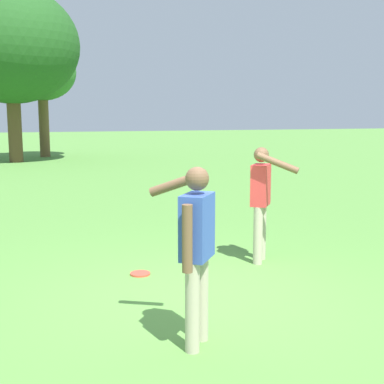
# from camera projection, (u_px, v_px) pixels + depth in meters

# --- Properties ---
(ground_plane) EXTENTS (120.00, 120.00, 0.00)m
(ground_plane) POSITION_uv_depth(u_px,v_px,m) (200.00, 299.00, 5.84)
(ground_plane) COLOR #568E3D
(person_thrower) EXTENTS (0.51, 0.84, 1.64)m
(person_thrower) POSITION_uv_depth(u_px,v_px,m) (261.00, 195.00, 7.20)
(person_thrower) COLOR #B7AD93
(person_thrower) RESTS_ON ground
(person_catcher) EXTENTS (0.51, 0.84, 1.64)m
(person_catcher) POSITION_uv_depth(u_px,v_px,m) (196.00, 243.00, 4.53)
(person_catcher) COLOR #B7AD93
(person_catcher) RESTS_ON ground
(frisbee) EXTENTS (0.26, 0.26, 0.03)m
(frisbee) POSITION_uv_depth(u_px,v_px,m) (140.00, 274.00, 6.73)
(frisbee) COLOR #E04733
(frisbee) RESTS_ON ground
(tree_broad_center) EXTENTS (5.88, 5.88, 7.56)m
(tree_broad_center) POSITION_uv_depth(u_px,v_px,m) (11.00, 46.00, 22.02)
(tree_broad_center) COLOR brown
(tree_broad_center) RESTS_ON ground
(tree_far_right) EXTENTS (3.32, 3.32, 5.60)m
(tree_far_right) POSITION_uv_depth(u_px,v_px,m) (42.00, 73.00, 25.09)
(tree_far_right) COLOR brown
(tree_far_right) RESTS_ON ground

